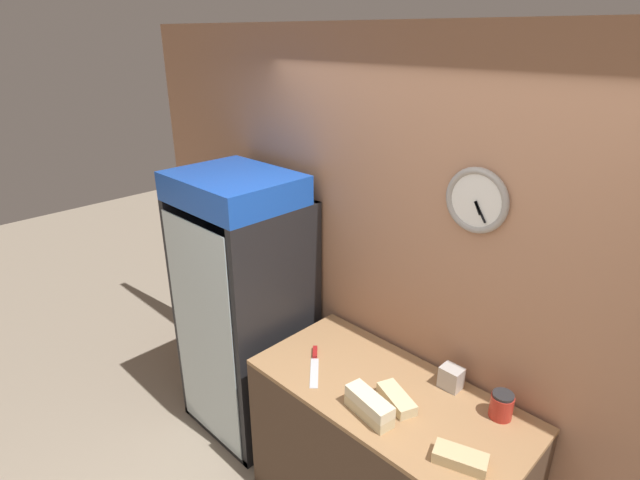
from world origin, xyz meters
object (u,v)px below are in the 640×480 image
object	(u,v)px
condiment_jar	(502,405)
napkin_dispenser	(451,378)
sandwich_stack_bottom	(369,411)
beverage_cooler	(250,293)
sandwich_flat_right	(460,458)
sandwich_flat_left	(396,399)
sandwich_stack_middle	(369,401)
chefs_knife	(315,361)

from	to	relation	value
condiment_jar	napkin_dispenser	world-z (taller)	condiment_jar
sandwich_stack_bottom	napkin_dispenser	bearing A→B (deg)	69.86
beverage_cooler	condiment_jar	xyz separation A→B (m)	(1.71, 0.18, -0.02)
condiment_jar	napkin_dispenser	xyz separation A→B (m)	(-0.29, 0.02, -0.01)
beverage_cooler	sandwich_flat_right	distance (m)	1.73
condiment_jar	napkin_dispenser	distance (m)	0.29
sandwich_stack_bottom	sandwich_flat_left	bearing A→B (deg)	75.08
sandwich_stack_middle	sandwich_flat_left	bearing A→B (deg)	75.08
condiment_jar	sandwich_stack_middle	bearing A→B (deg)	-135.92
sandwich_stack_bottom	condiment_jar	size ratio (longest dim) A/B	2.07
sandwich_stack_bottom	sandwich_stack_middle	world-z (taller)	sandwich_stack_middle
sandwich_flat_left	condiment_jar	size ratio (longest dim) A/B	1.91
beverage_cooler	sandwich_flat_left	world-z (taller)	beverage_cooler
sandwich_stack_middle	sandwich_stack_bottom	bearing A→B (deg)	0.00
condiment_jar	napkin_dispenser	bearing A→B (deg)	175.83
beverage_cooler	condiment_jar	bearing A→B (deg)	6.10
beverage_cooler	condiment_jar	distance (m)	1.72
sandwich_stack_middle	sandwich_flat_right	xyz separation A→B (m)	(0.46, 0.05, -0.06)
beverage_cooler	sandwich_flat_left	size ratio (longest dim) A/B	7.22
sandwich_flat_left	chefs_knife	distance (m)	0.53
beverage_cooler	napkin_dispenser	distance (m)	1.44
sandwich_stack_bottom	sandwich_flat_left	xyz separation A→B (m)	(0.04, 0.16, -0.00)
chefs_knife	napkin_dispenser	distance (m)	0.75
chefs_knife	sandwich_stack_bottom	bearing A→B (deg)	-12.99
sandwich_stack_middle	beverage_cooler	bearing A→B (deg)	168.36
beverage_cooler	chefs_knife	xyz separation A→B (m)	(0.77, -0.15, -0.08)
sandwich_flat_left	condiment_jar	xyz separation A→B (m)	(0.41, 0.28, 0.04)
sandwich_stack_middle	napkin_dispenser	size ratio (longest dim) A/B	2.33
sandwich_stack_middle	sandwich_flat_right	distance (m)	0.47
beverage_cooler	sandwich_flat_right	bearing A→B (deg)	-6.88
sandwich_stack_middle	sandwich_flat_left	world-z (taller)	sandwich_stack_middle
sandwich_flat_right	napkin_dispenser	distance (m)	0.51
beverage_cooler	sandwich_flat_right	size ratio (longest dim) A/B	7.49
sandwich_stack_bottom	sandwich_flat_left	world-z (taller)	sandwich_stack_bottom
sandwich_stack_bottom	sandwich_stack_middle	xyz separation A→B (m)	(0.00, 0.00, 0.06)
sandwich_flat_right	condiment_jar	world-z (taller)	condiment_jar
chefs_knife	condiment_jar	size ratio (longest dim) A/B	2.07
napkin_dispenser	beverage_cooler	bearing A→B (deg)	-171.87
sandwich_stack_middle	chefs_knife	size ratio (longest dim) A/B	1.00
sandwich_stack_middle	napkin_dispenser	distance (m)	0.49
sandwich_stack_middle	condiment_jar	world-z (taller)	condiment_jar
condiment_jar	sandwich_stack_bottom	bearing A→B (deg)	-135.92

